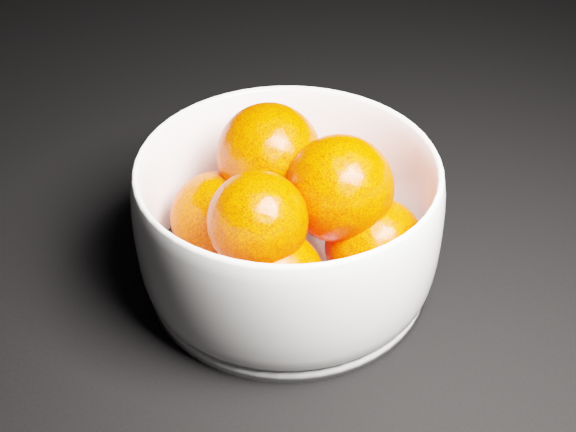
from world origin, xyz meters
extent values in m
cylinder|color=white|center=(-0.06, 0.25, 0.01)|extent=(0.19, 0.19, 0.01)
sphere|color=#FF2E00|center=(-0.03, 0.29, 0.04)|extent=(0.06, 0.06, 0.06)
sphere|color=#FF2E00|center=(-0.10, 0.27, 0.04)|extent=(0.06, 0.06, 0.06)
sphere|color=#FF2E00|center=(-0.08, 0.20, 0.04)|extent=(0.07, 0.07, 0.07)
sphere|color=#FF2E00|center=(0.00, 0.22, 0.04)|extent=(0.07, 0.07, 0.07)
sphere|color=#FF2E00|center=(-0.06, 0.29, 0.08)|extent=(0.07, 0.07, 0.07)
sphere|color=#FF2E00|center=(-0.08, 0.22, 0.08)|extent=(0.06, 0.06, 0.06)
sphere|color=#FF2E00|center=(-0.02, 0.24, 0.08)|extent=(0.07, 0.07, 0.07)
camera|label=1|loc=(-0.15, -0.16, 0.39)|focal=50.00mm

